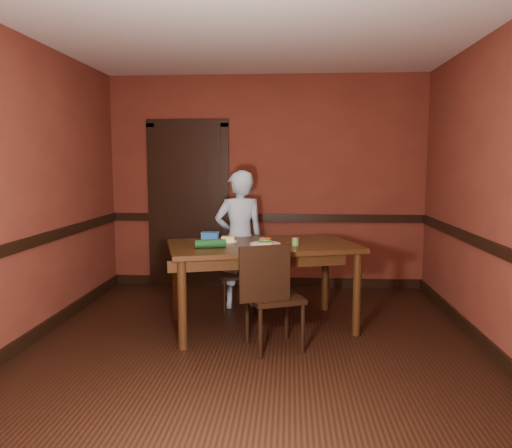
# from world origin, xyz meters

# --- Properties ---
(floor) EXTENTS (4.00, 4.50, 0.01)m
(floor) POSITION_xyz_m (0.00, 0.00, 0.00)
(floor) COLOR black
(floor) RESTS_ON ground
(ceiling) EXTENTS (4.00, 4.50, 0.01)m
(ceiling) POSITION_xyz_m (0.00, 0.00, 2.70)
(ceiling) COLOR silver
(ceiling) RESTS_ON ground
(wall_back) EXTENTS (4.00, 0.02, 2.70)m
(wall_back) POSITION_xyz_m (0.00, 2.25, 1.35)
(wall_back) COLOR maroon
(wall_back) RESTS_ON ground
(wall_front) EXTENTS (4.00, 0.02, 2.70)m
(wall_front) POSITION_xyz_m (0.00, -2.25, 1.35)
(wall_front) COLOR maroon
(wall_front) RESTS_ON ground
(wall_left) EXTENTS (0.02, 4.50, 2.70)m
(wall_left) POSITION_xyz_m (-2.00, 0.00, 1.35)
(wall_left) COLOR maroon
(wall_left) RESTS_ON ground
(wall_right) EXTENTS (0.02, 4.50, 2.70)m
(wall_right) POSITION_xyz_m (2.00, 0.00, 1.35)
(wall_right) COLOR maroon
(wall_right) RESTS_ON ground
(dado_back) EXTENTS (4.00, 0.03, 0.10)m
(dado_back) POSITION_xyz_m (0.00, 2.23, 0.90)
(dado_back) COLOR black
(dado_back) RESTS_ON ground
(dado_left) EXTENTS (0.03, 4.50, 0.10)m
(dado_left) POSITION_xyz_m (-1.99, 0.00, 0.90)
(dado_left) COLOR black
(dado_left) RESTS_ON ground
(dado_right) EXTENTS (0.03, 4.50, 0.10)m
(dado_right) POSITION_xyz_m (1.99, 0.00, 0.90)
(dado_right) COLOR black
(dado_right) RESTS_ON ground
(baseboard_back) EXTENTS (4.00, 0.03, 0.12)m
(baseboard_back) POSITION_xyz_m (0.00, 2.23, 0.06)
(baseboard_back) COLOR black
(baseboard_back) RESTS_ON ground
(baseboard_left) EXTENTS (0.03, 4.50, 0.12)m
(baseboard_left) POSITION_xyz_m (-1.99, 0.00, 0.06)
(baseboard_left) COLOR black
(baseboard_left) RESTS_ON ground
(baseboard_right) EXTENTS (0.03, 4.50, 0.12)m
(baseboard_right) POSITION_xyz_m (1.99, 0.00, 0.06)
(baseboard_right) COLOR black
(baseboard_right) RESTS_ON ground
(door) EXTENTS (1.05, 0.07, 2.20)m
(door) POSITION_xyz_m (-1.00, 2.22, 1.09)
(door) COLOR black
(door) RESTS_ON ground
(dining_table) EXTENTS (1.98, 1.45, 0.83)m
(dining_table) POSITION_xyz_m (0.04, 0.61, 0.41)
(dining_table) COLOR #301C0C
(dining_table) RESTS_ON floor
(chair_far) EXTENTS (0.39, 0.39, 0.80)m
(chair_far) POSITION_xyz_m (-0.23, 1.20, 0.40)
(chair_far) COLOR black
(chair_far) RESTS_ON floor
(chair_near) EXTENTS (0.57, 0.57, 0.93)m
(chair_near) POSITION_xyz_m (0.18, 0.06, 0.47)
(chair_near) COLOR black
(chair_near) RESTS_ON floor
(person) EXTENTS (0.65, 0.54, 1.52)m
(person) POSITION_xyz_m (-0.25, 1.30, 0.76)
(person) COLOR #A6CCE1
(person) RESTS_ON floor
(sandwich_plate) EXTENTS (0.29, 0.29, 0.07)m
(sandwich_plate) POSITION_xyz_m (0.08, 0.51, 0.85)
(sandwich_plate) COLOR white
(sandwich_plate) RESTS_ON dining_table
(sauce_jar) EXTENTS (0.07, 0.07, 0.08)m
(sauce_jar) POSITION_xyz_m (0.36, 0.49, 0.87)
(sauce_jar) COLOR #519240
(sauce_jar) RESTS_ON dining_table
(cheese_saucer) EXTENTS (0.17, 0.17, 0.05)m
(cheese_saucer) POSITION_xyz_m (-0.30, 0.69, 0.85)
(cheese_saucer) COLOR white
(cheese_saucer) RESTS_ON dining_table
(food_tub) EXTENTS (0.18, 0.12, 0.07)m
(food_tub) POSITION_xyz_m (-0.50, 0.84, 0.87)
(food_tub) COLOR blue
(food_tub) RESTS_ON dining_table
(wrapped_veg) EXTENTS (0.29, 0.14, 0.08)m
(wrapped_veg) POSITION_xyz_m (-0.42, 0.33, 0.87)
(wrapped_veg) COLOR #0F3F19
(wrapped_veg) RESTS_ON dining_table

